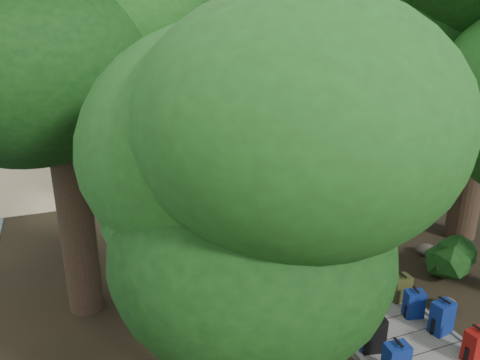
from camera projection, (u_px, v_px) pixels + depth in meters
name	position (u px, v px, depth m)	size (l,w,h in m)	color
ground	(304.00, 254.00, 11.41)	(120.00, 120.00, 0.00)	#2C2316
sand_beach	(162.00, 121.00, 25.46)	(40.00, 22.00, 0.02)	tan
boardwalk	(285.00, 235.00, 12.27)	(2.00, 12.00, 0.12)	slate
backpack_left_a	(396.00, 360.00, 7.23)	(0.37, 0.26, 0.69)	navy
backpack_left_b	(373.00, 332.00, 7.86)	(0.38, 0.27, 0.70)	black
backpack_left_c	(362.00, 314.00, 8.19)	(0.47, 0.34, 0.87)	navy
backpack_left_d	(328.00, 289.00, 9.18)	(0.40, 0.29, 0.62)	navy
backpack_right_a	(476.00, 344.00, 7.62)	(0.36, 0.25, 0.64)	maroon
backpack_right_b	(442.00, 316.00, 8.31)	(0.38, 0.26, 0.68)	navy
backpack_right_c	(414.00, 303.00, 8.77)	(0.34, 0.24, 0.59)	navy
backpack_right_d	(400.00, 287.00, 9.29)	(0.38, 0.27, 0.58)	#343815
duffel_right_khaki	(383.00, 278.00, 9.81)	(0.35, 0.53, 0.35)	olive
duffel_right_black	(367.00, 264.00, 10.26)	(0.46, 0.73, 0.46)	black
suitcase_on_boardwalk	(342.00, 309.00, 8.58)	(0.38, 0.21, 0.59)	black
lone_suitcase_on_sand	(212.00, 152.00, 18.57)	(0.41, 0.24, 0.65)	black
hat_brown	(371.00, 311.00, 7.74)	(0.38, 0.38, 0.11)	#51351E
hat_white	(368.00, 289.00, 8.05)	(0.33, 0.33, 0.11)	silver
kayak	(99.00, 150.00, 19.44)	(0.72, 3.31, 0.33)	#B80F13
sun_lounger	(252.00, 141.00, 20.46)	(0.57, 1.76, 0.57)	silver
tree_right_c	(403.00, 54.00, 12.10)	(5.26, 5.26, 9.10)	black
tree_right_d	(382.00, 7.00, 15.13)	(6.26, 6.26, 11.48)	black
tree_right_e	(314.00, 27.00, 17.40)	(5.65, 5.65, 10.17)	black
tree_right_f	(334.00, 38.00, 21.11)	(5.06, 5.06, 9.03)	black
tree_left_a	(267.00, 248.00, 5.25)	(3.66, 3.66, 6.09)	black
tree_left_b	(57.00, 70.00, 7.79)	(5.15, 5.15, 9.28)	black
tree_left_c	(111.00, 66.00, 11.57)	(4.96, 4.96, 8.62)	black
tree_back_a	(134.00, 35.00, 22.43)	(5.28, 5.28, 9.14)	black
tree_back_b	(199.00, 33.00, 24.24)	(5.16, 5.16, 9.21)	black
tree_back_c	(253.00, 34.00, 24.83)	(5.05, 5.05, 9.09)	black
tree_back_d	(53.00, 56.00, 21.11)	(4.51, 4.51, 7.52)	black
palm_right_a	(286.00, 60.00, 16.75)	(4.66, 4.66, 7.95)	#133D11
palm_right_b	(303.00, 49.00, 20.99)	(4.17, 4.17, 8.06)	#133D11
palm_right_c	(230.00, 57.00, 22.32)	(4.52, 4.52, 7.19)	#133D11
palm_left_a	(71.00, 75.00, 14.60)	(4.68, 4.68, 7.45)	#133D11
rock_left_b	(215.00, 322.00, 8.72)	(0.34, 0.31, 0.19)	#4C473F
rock_left_c	(232.00, 241.00, 11.72)	(0.60, 0.54, 0.33)	#4C473F
rock_left_d	(197.00, 218.00, 13.27)	(0.26, 0.23, 0.14)	#4C473F
rock_right_a	(446.00, 304.00, 9.23)	(0.44, 0.39, 0.24)	#4C473F
rock_right_b	(426.00, 250.00, 11.31)	(0.49, 0.44, 0.27)	#4C473F
rock_right_c	(318.00, 215.00, 13.38)	(0.36, 0.33, 0.20)	#4C473F
rock_right_d	(315.00, 179.00, 16.21)	(0.50, 0.45, 0.28)	#4C473F
shrub_left_a	(262.00, 341.00, 7.59)	(1.13, 1.13, 1.02)	#1A4414
shrub_left_b	(203.00, 228.00, 11.85)	(0.91, 0.91, 0.81)	#1A4414
shrub_left_c	(163.00, 188.00, 14.13)	(1.25, 1.25, 1.12)	#1A4414
shrub_right_a	(454.00, 260.00, 10.14)	(1.08, 1.08, 0.97)	#1A4414
shrub_right_b	(350.00, 194.00, 13.59)	(1.30, 1.30, 1.17)	#1A4414
shrub_right_c	(290.00, 165.00, 16.78)	(0.90, 0.90, 0.81)	#1A4414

